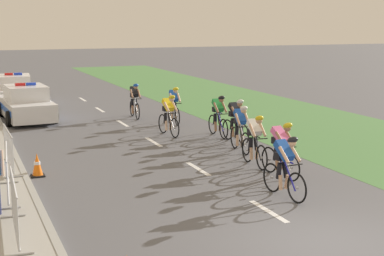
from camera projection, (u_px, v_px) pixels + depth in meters
The scene contains 19 objects.
ground_plane at pixel (322, 244), 10.81m from camera, with size 160.00×160.00×0.00m, color #56565B.
kerb_edge at pixel (3, 130), 21.81m from camera, with size 0.16×60.00×0.13m, color #9E9E99.
grass_verge at pixel (271, 113), 26.14m from camera, with size 7.00×60.00×0.01m, color #4C7F42.
lane_markings_centre at pixel (153, 142), 19.95m from camera, with size 0.14×25.60×0.01m.
cyclist_lead at pixel (285, 165), 13.51m from camera, with size 0.44×1.72×1.56m.
cyclist_second at pixel (281, 148), 15.32m from camera, with size 0.45×1.72×1.56m.
cyclist_third at pixel (255, 140), 16.46m from camera, with size 0.43×1.72×1.56m.
cyclist_fourth at pixel (240, 128), 18.30m from camera, with size 0.45×1.72×1.56m.
cyclist_fifth at pixel (236, 120), 19.76m from camera, with size 0.45×1.72×1.56m.
cyclist_sixth at pixel (218, 115), 20.76m from camera, with size 0.42×1.72×1.56m.
cyclist_seventh at pixel (169, 114), 20.92m from camera, with size 0.45×1.72×1.56m.
cyclist_eighth at pixel (174, 105), 23.39m from camera, with size 0.45×1.72×1.56m.
cyclist_ninth at pixel (135, 100), 24.76m from camera, with size 0.43×1.72×1.56m.
police_car_nearest at pixel (26, 104), 24.27m from camera, with size 2.18×4.49×1.59m.
police_car_second at pixel (14, 91), 28.98m from camera, with size 2.26×4.53×1.59m.
crowd_barrier_front at pixel (15, 208), 10.85m from camera, with size 0.59×2.32×1.07m.
crowd_barrier_middle at pixel (7, 173), 13.34m from camera, with size 0.66×2.32×1.07m.
crowd_barrier_rear at pixel (9, 150), 15.82m from camera, with size 0.54×2.32×1.07m.
traffic_cone_near at pixel (37, 165), 15.47m from camera, with size 0.36×0.36×0.64m.
Camera 1 is at (-6.14, -8.55, 4.11)m, focal length 53.89 mm.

